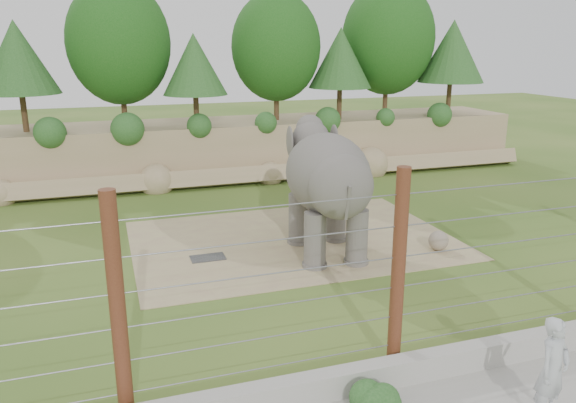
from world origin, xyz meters
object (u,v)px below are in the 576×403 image
object	(u,v)px
elephant	(327,192)
zookeeper	(553,370)
stone_ball	(438,241)
barrier_fence	(398,272)

from	to	relation	value
elephant	zookeeper	bearing A→B (deg)	-79.47
stone_ball	barrier_fence	xyz separation A→B (m)	(-4.38, -5.23, 1.68)
elephant	barrier_fence	xyz separation A→B (m)	(-1.07, -6.11, 0.11)
zookeeper	barrier_fence	bearing A→B (deg)	112.06
zookeeper	stone_ball	bearing A→B (deg)	54.55
barrier_fence	elephant	bearing A→B (deg)	80.08
elephant	barrier_fence	world-z (taller)	barrier_fence
stone_ball	zookeeper	bearing A→B (deg)	-109.84
elephant	zookeeper	world-z (taller)	elephant
barrier_fence	zookeeper	bearing A→B (deg)	-52.33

